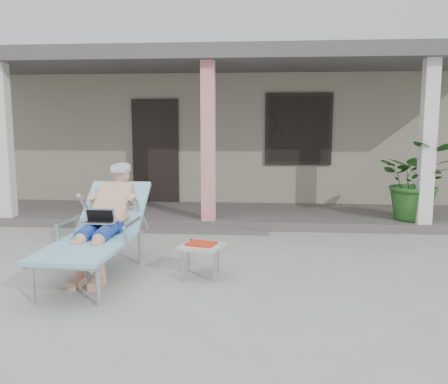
{
  "coord_description": "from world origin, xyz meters",
  "views": [
    {
      "loc": [
        0.9,
        -5.62,
        1.74
      ],
      "look_at": [
        0.39,
        0.6,
        0.85
      ],
      "focal_mm": 38.0,
      "sensor_mm": 36.0,
      "label": 1
    }
  ],
  "objects": [
    {
      "name": "lounger",
      "position": [
        -0.97,
        -0.33,
        0.82
      ],
      "size": [
        0.84,
        2.08,
        1.34
      ],
      "rotation": [
        0.0,
        0.0,
        -0.03
      ],
      "color": "#B7B7BC",
      "rests_on": "ground"
    },
    {
      "name": "porch_overhang",
      "position": [
        0.0,
        2.95,
        2.79
      ],
      "size": [
        10.0,
        2.3,
        2.85
      ],
      "color": "silver",
      "rests_on": "porch_deck"
    },
    {
      "name": "house",
      "position": [
        0.0,
        6.5,
        1.67
      ],
      "size": [
        10.4,
        5.4,
        3.3
      ],
      "color": "gray",
      "rests_on": "ground"
    },
    {
      "name": "ground",
      "position": [
        0.0,
        0.0,
        0.0
      ],
      "size": [
        60.0,
        60.0,
        0.0
      ],
      "primitive_type": "plane",
      "color": "#9E9E99",
      "rests_on": "ground"
    },
    {
      "name": "porch_step",
      "position": [
        0.0,
        1.85,
        0.04
      ],
      "size": [
        2.0,
        0.3,
        0.07
      ],
      "primitive_type": "cube",
      "color": "#605B56",
      "rests_on": "ground"
    },
    {
      "name": "side_table",
      "position": [
        0.21,
        -0.38,
        0.34
      ],
      "size": [
        0.56,
        0.56,
        0.4
      ],
      "rotation": [
        0.0,
        0.0,
        -0.29
      ],
      "color": "beige",
      "rests_on": "ground"
    },
    {
      "name": "potted_palm",
      "position": [
        3.47,
        2.45,
        0.82
      ],
      "size": [
        1.43,
        1.31,
        1.33
      ],
      "primitive_type": "imported",
      "rotation": [
        0.0,
        0.0,
        -0.26
      ],
      "color": "#26591E",
      "rests_on": "porch_deck"
    },
    {
      "name": "porch_deck",
      "position": [
        0.0,
        3.0,
        0.07
      ],
      "size": [
        10.0,
        2.0,
        0.15
      ],
      "primitive_type": "cube",
      "color": "#605B56",
      "rests_on": "ground"
    }
  ]
}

